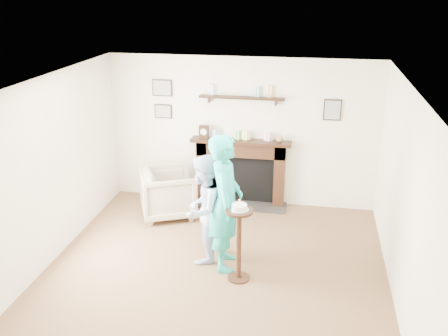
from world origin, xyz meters
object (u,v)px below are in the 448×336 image
Objects in this scene: man at (204,258)px; woman at (225,264)px; armchair at (169,214)px; pedestal_table at (239,231)px.

man is 0.34m from woman.
armchair is at bearing -127.91° from man.
pedestal_table is (1.42, -1.66, 0.69)m from armchair.
armchair is 2.29m from pedestal_table.
armchair is 1.80m from woman.
pedestal_table is at bearing -150.76° from woman.
man is 0.82× the size of woman.
pedestal_table is (0.23, -0.30, 0.69)m from woman.
armchair is at bearing 33.33° from woman.
woman is (1.19, -1.36, 0.00)m from armchair.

